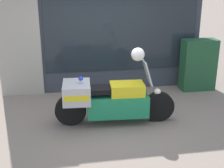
% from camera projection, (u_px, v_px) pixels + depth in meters
% --- Properties ---
extents(ground_plane, '(60.00, 60.00, 0.00)m').
position_uv_depth(ground_plane, '(115.00, 119.00, 6.67)').
color(ground_plane, gray).
extents(shop_building, '(5.18, 0.55, 3.58)m').
position_uv_depth(shop_building, '(85.00, 21.00, 7.86)').
color(shop_building, '#333842').
rests_on(shop_building, ground).
extents(window_display, '(3.69, 0.30, 2.07)m').
position_uv_depth(window_display, '(118.00, 69.00, 8.47)').
color(window_display, slate).
rests_on(window_display, ground).
extents(paramedic_motorcycle, '(2.46, 0.73, 1.31)m').
position_uv_depth(paramedic_motorcycle, '(108.00, 99.00, 6.32)').
color(paramedic_motorcycle, black).
rests_on(paramedic_motorcycle, ground).
extents(utility_cabinet, '(0.88, 0.44, 1.34)m').
position_uv_depth(utility_cabinet, '(198.00, 65.00, 8.18)').
color(utility_cabinet, '#1E4C2D').
rests_on(utility_cabinet, ground).
extents(white_helmet, '(0.26, 0.26, 0.26)m').
position_uv_depth(white_helmet, '(138.00, 54.00, 6.07)').
color(white_helmet, white).
rests_on(white_helmet, paramedic_motorcycle).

